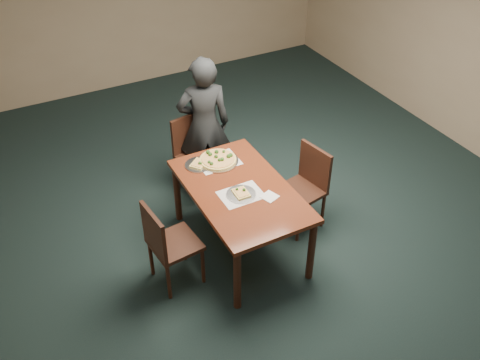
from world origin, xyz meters
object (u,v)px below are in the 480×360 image
dining_table (240,196)px  chair_right (306,183)px  chair_far (194,150)px  chair_left (167,242)px  slice_plate_far (199,164)px  slice_plate_near (241,194)px  pizza_pan (218,159)px  diner (204,125)px

dining_table → chair_right: size_ratio=1.65×
chair_far → chair_left: size_ratio=1.00×
chair_right → slice_plate_far: bearing=-128.6°
slice_plate_near → chair_left: bearing=-177.5°
chair_far → slice_plate_near: (-0.04, -1.22, 0.25)m
dining_table → chair_left: chair_left is taller
chair_far → pizza_pan: chair_far is taller
chair_far → chair_left: 1.50m
pizza_pan → slice_plate_far: size_ratio=1.48×
chair_far → chair_right: (0.77, -1.11, 0.00)m
chair_left → slice_plate_near: bearing=-93.5°
chair_left → pizza_pan: size_ratio=2.19×
pizza_pan → slice_plate_near: (-0.04, -0.59, -0.01)m
dining_table → chair_right: bearing=1.5°
chair_far → chair_right: same height
chair_right → slice_plate_far: chair_right is taller
chair_far → chair_left: same height
dining_table → pizza_pan: (0.01, 0.50, 0.12)m
chair_left → chair_right: bearing=-90.8°
dining_table → chair_left: size_ratio=1.65×
chair_far → chair_right: bearing=-67.4°
chair_right → pizza_pan: (-0.77, 0.48, 0.26)m
slice_plate_far → pizza_pan: bearing=-8.7°
diner → slice_plate_near: 1.23m
dining_table → slice_plate_far: (-0.19, 0.53, 0.10)m
chair_far → dining_table: bearing=-102.9°
diner → slice_plate_far: diner is taller
diner → slice_plate_far: size_ratio=5.75×
chair_right → diner: diner is taller
dining_table → diner: 1.14m
dining_table → chair_far: size_ratio=1.65×
chair_right → slice_plate_near: size_ratio=3.25×
diner → slice_plate_near: (-0.18, -1.21, -0.04)m
chair_far → diner: (0.13, -0.00, 0.29)m
chair_right → diner: (-0.64, 1.10, 0.29)m
chair_far → diner: bearing=-13.8°
diner → pizza_pan: (-0.13, -0.62, -0.03)m
chair_left → diner: 1.60m
chair_far → pizza_pan: (0.00, -0.63, 0.26)m
pizza_pan → slice_plate_near: bearing=-94.3°
chair_left → pizza_pan: (0.82, 0.62, 0.26)m
chair_far → pizza_pan: bearing=-102.4°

